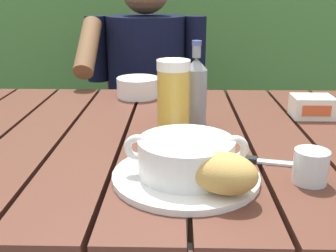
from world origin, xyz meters
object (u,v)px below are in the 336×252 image
(chair_near_diner, at_px, (150,125))
(soup_bowl, at_px, (186,155))
(serving_plate, at_px, (186,176))
(diner_bowl, at_px, (138,87))
(beer_glass, at_px, (173,98))
(table_knife, at_px, (255,160))
(water_glass_small, at_px, (311,166))
(butter_tub, at_px, (312,107))
(person_eating, at_px, (145,87))
(bread_roll, at_px, (223,173))
(beer_bottle, at_px, (196,90))

(chair_near_diner, relative_size, soup_bowl, 4.11)
(serving_plate, relative_size, diner_bowl, 1.97)
(soup_bowl, relative_size, diner_bowl, 1.64)
(chair_near_diner, xyz_separation_m, diner_bowl, (0.00, -0.53, 0.31))
(chair_near_diner, relative_size, serving_plate, 3.41)
(beer_glass, bearing_deg, table_knife, -44.75)
(water_glass_small, xyz_separation_m, diner_bowl, (-0.37, 0.62, 0.00))
(beer_glass, relative_size, butter_tub, 1.66)
(chair_near_diner, xyz_separation_m, table_knife, (0.29, -1.06, 0.28))
(person_eating, relative_size, serving_plate, 4.39)
(water_glass_small, bearing_deg, person_eating, 111.33)
(water_glass_small, relative_size, butter_tub, 0.58)
(water_glass_small, height_order, table_knife, water_glass_small)
(butter_tub, bearing_deg, diner_bowl, 156.75)
(person_eating, xyz_separation_m, diner_bowl, (0.00, -0.34, 0.08))
(water_glass_small, bearing_deg, table_knife, 132.83)
(soup_bowl, bearing_deg, table_knife, 29.20)
(chair_near_diner, relative_size, bread_roll, 6.45)
(beer_bottle, bearing_deg, beer_glass, -126.15)
(chair_near_diner, xyz_separation_m, beer_bottle, (0.18, -0.82, 0.37))
(person_eating, bearing_deg, beer_bottle, -74.03)
(chair_near_diner, xyz_separation_m, person_eating, (-0.00, -0.19, 0.23))
(table_knife, bearing_deg, water_glass_small, -47.17)
(chair_near_diner, xyz_separation_m, beer_glass, (0.12, -0.89, 0.37))
(diner_bowl, bearing_deg, beer_glass, -71.82)
(person_eating, bearing_deg, soup_bowl, -81.12)
(bread_roll, relative_size, beer_bottle, 0.67)
(water_glass_small, height_order, butter_tub, water_glass_small)
(beer_glass, bearing_deg, serving_plate, -84.05)
(beer_bottle, bearing_deg, bread_roll, -85.60)
(bread_roll, relative_size, butter_tub, 1.33)
(soup_bowl, bearing_deg, diner_bowl, 103.35)
(chair_near_diner, relative_size, water_glass_small, 14.82)
(beer_glass, relative_size, diner_bowl, 1.31)
(water_glass_small, bearing_deg, beer_bottle, 120.37)
(bread_roll, distance_m, diner_bowl, 0.71)
(diner_bowl, bearing_deg, table_knife, -61.48)
(person_eating, relative_size, diner_bowl, 8.64)
(beer_bottle, bearing_deg, table_knife, -65.17)
(chair_near_diner, distance_m, serving_plate, 1.19)
(water_glass_small, bearing_deg, beer_glass, 134.43)
(soup_bowl, bearing_deg, water_glass_small, -2.09)
(bread_roll, distance_m, water_glass_small, 0.18)
(water_glass_small, bearing_deg, soup_bowl, 177.91)
(beer_glass, distance_m, butter_tub, 0.41)
(soup_bowl, relative_size, table_knife, 1.41)
(person_eating, relative_size, soup_bowl, 5.28)
(bread_roll, bearing_deg, diner_bowl, 106.79)
(bread_roll, bearing_deg, serving_plate, 130.60)
(person_eating, relative_size, water_glass_small, 19.05)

